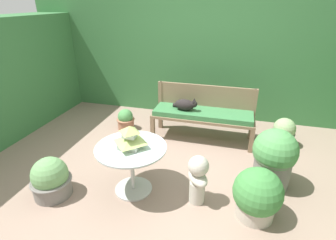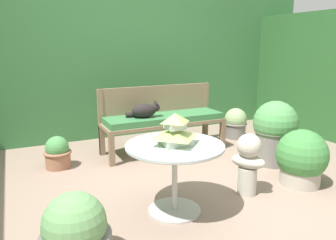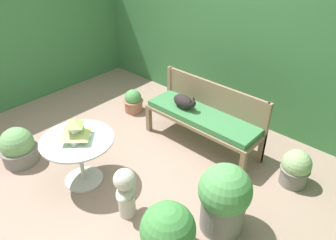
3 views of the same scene
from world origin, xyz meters
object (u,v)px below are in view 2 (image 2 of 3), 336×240
object	(u,v)px
pagoda_birdhouse	(175,131)
potted_plant_bench_left	(58,153)
cat	(145,110)
potted_plant_patio_mid	(75,233)
potted_plant_hedge_corner	(236,123)
potted_plant_bench_right	(275,131)
potted_plant_path_edge	(301,159)
garden_bust	(248,160)
patio_table	(175,159)
garden_bench	(164,121)

from	to	relation	value
pagoda_birdhouse	potted_plant_bench_left	world-z (taller)	pagoda_birdhouse
cat	potted_plant_patio_mid	bearing A→B (deg)	-119.37
pagoda_birdhouse	potted_plant_patio_mid	world-z (taller)	pagoda_birdhouse
pagoda_birdhouse	potted_plant_bench_left	bearing A→B (deg)	116.76
potted_plant_hedge_corner	potted_plant_patio_mid	xyz separation A→B (m)	(-2.61, -1.87, -0.00)
potted_plant_patio_mid	potted_plant_bench_right	distance (m)	2.50
potted_plant_hedge_corner	potted_plant_patio_mid	bearing A→B (deg)	-144.33
pagoda_birdhouse	potted_plant_path_edge	size ratio (longest dim) A/B	0.54
garden_bust	potted_plant_patio_mid	world-z (taller)	garden_bust
patio_table	potted_plant_hedge_corner	world-z (taller)	patio_table
cat	patio_table	size ratio (longest dim) A/B	0.51
garden_bust	potted_plant_path_edge	world-z (taller)	garden_bust
pagoda_birdhouse	potted_plant_bench_right	xyz separation A→B (m)	(1.52, 0.51, -0.30)
garden_bench	potted_plant_bench_right	size ratio (longest dim) A/B	2.14
garden_bench	pagoda_birdhouse	bearing A→B (deg)	-111.77
garden_bench	pagoda_birdhouse	world-z (taller)	pagoda_birdhouse
potted_plant_path_edge	potted_plant_patio_mid	size ratio (longest dim) A/B	1.17
garden_bust	potted_plant_path_edge	xyz separation A→B (m)	(0.60, -0.05, -0.06)
potted_plant_patio_mid	potted_plant_bench_left	xyz separation A→B (m)	(0.12, 1.74, -0.04)
potted_plant_bench_right	potted_plant_patio_mid	bearing A→B (deg)	-160.55
cat	garden_bust	world-z (taller)	cat
potted_plant_path_edge	potted_plant_bench_left	bearing A→B (deg)	144.37
potted_plant_path_edge	potted_plant_bench_right	world-z (taller)	potted_plant_bench_right
cat	potted_plant_hedge_corner	distance (m)	1.52
garden_bench	pagoda_birdhouse	xyz separation A→B (m)	(-0.57, -1.43, 0.27)
garden_bench	potted_plant_bench_left	xyz separation A→B (m)	(-1.29, -0.00, -0.23)
potted_plant_bench_right	cat	bearing A→B (deg)	144.32
cat	potted_plant_patio_mid	xyz separation A→B (m)	(-1.14, -1.71, -0.35)
potted_plant_path_edge	pagoda_birdhouse	bearing A→B (deg)	177.93
potted_plant_patio_mid	cat	bearing A→B (deg)	56.31
pagoda_birdhouse	potted_plant_hedge_corner	distance (m)	2.40
patio_table	garden_bust	world-z (taller)	patio_table
garden_bust	potted_plant_path_edge	size ratio (longest dim) A/B	1.04
potted_plant_bench_left	potted_plant_bench_right	world-z (taller)	potted_plant_bench_right
potted_plant_path_edge	potted_plant_bench_right	distance (m)	0.60
potted_plant_hedge_corner	potted_plant_bench_left	bearing A→B (deg)	-177.07
cat	potted_plant_path_edge	bearing A→B (deg)	-49.91
patio_table	potted_plant_patio_mid	bearing A→B (deg)	-159.18
garden_bench	potted_plant_bench_right	xyz separation A→B (m)	(0.95, -0.91, -0.03)
cat	potted_plant_hedge_corner	xyz separation A→B (m)	(1.47, 0.16, -0.35)
potted_plant_bench_left	garden_bench	bearing A→B (deg)	0.05
cat	pagoda_birdhouse	xyz separation A→B (m)	(-0.30, -1.39, 0.11)
potted_plant_hedge_corner	potted_plant_path_edge	size ratio (longest dim) A/B	0.80
garden_bench	pagoda_birdhouse	distance (m)	1.56
patio_table	potted_plant_bench_right	bearing A→B (deg)	18.69
garden_bust	potted_plant_patio_mid	bearing A→B (deg)	-111.00
potted_plant_bench_left	potted_plant_bench_right	size ratio (longest dim) A/B	0.50
potted_plant_hedge_corner	potted_plant_path_edge	bearing A→B (deg)	-105.11
garden_bench	potted_plant_bench_left	bearing A→B (deg)	-179.95
potted_plant_bench_left	patio_table	bearing A→B (deg)	-63.24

